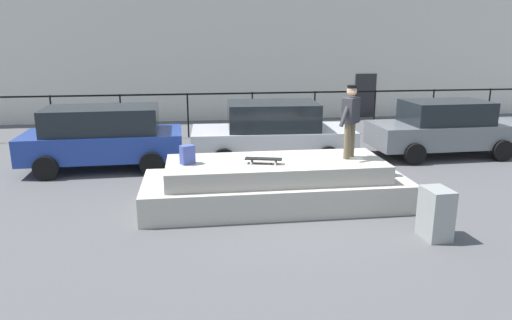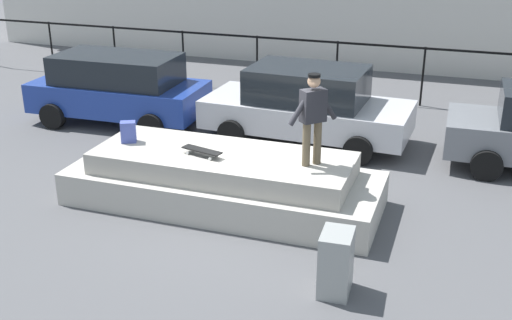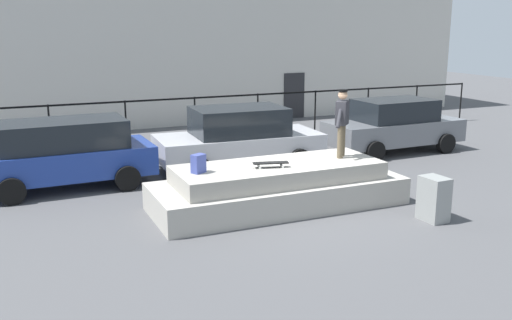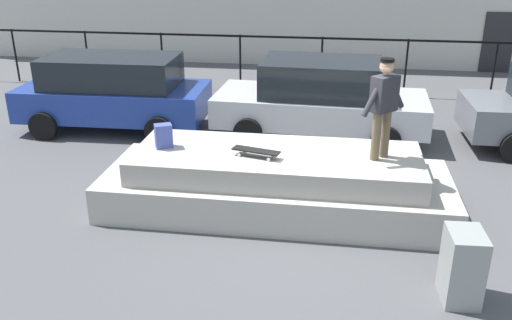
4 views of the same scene
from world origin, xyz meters
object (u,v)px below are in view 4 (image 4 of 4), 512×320
object	(u,v)px
skateboarder	(384,102)
car_silver_sedan_mid	(321,98)
skateboard	(256,151)
car_blue_hatchback_near	(114,91)
backpack	(164,136)
utility_box	(462,266)

from	to	relation	value
skateboarder	car_silver_sedan_mid	distance (m)	4.09
skateboard	car_blue_hatchback_near	bearing A→B (deg)	136.02
skateboarder	backpack	distance (m)	3.64
car_blue_hatchback_near	utility_box	bearing A→B (deg)	-40.12
skateboarder	car_blue_hatchback_near	distance (m)	7.02
skateboarder	car_blue_hatchback_near	xyz separation A→B (m)	(-5.94, 3.60, -1.01)
skateboarder	utility_box	xyz separation A→B (m)	(0.95, -2.21, -1.46)
utility_box	car_blue_hatchback_near	bearing A→B (deg)	136.90
skateboarder	car_silver_sedan_mid	xyz separation A→B (m)	(-1.08, 3.81, -1.04)
skateboarder	car_blue_hatchback_near	size ratio (longest dim) A/B	0.37
skateboarder	skateboard	distance (m)	2.14
skateboard	utility_box	bearing A→B (deg)	-34.02
skateboard	car_silver_sedan_mid	world-z (taller)	car_silver_sedan_mid
skateboarder	car_silver_sedan_mid	bearing A→B (deg)	105.85
utility_box	skateboard	bearing A→B (deg)	143.00
skateboarder	skateboard	size ratio (longest dim) A/B	1.98
backpack	utility_box	bearing A→B (deg)	-51.72
car_blue_hatchback_near	utility_box	world-z (taller)	car_blue_hatchback_near
skateboarder	backpack	world-z (taller)	skateboarder
backpack	car_silver_sedan_mid	distance (m)	4.59
skateboarder	utility_box	size ratio (longest dim) A/B	1.69
backpack	car_silver_sedan_mid	world-z (taller)	car_silver_sedan_mid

